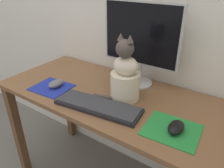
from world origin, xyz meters
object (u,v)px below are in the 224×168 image
at_px(cat, 125,76).
at_px(monitor, 140,40).
at_px(computer_mouse_left, 56,84).
at_px(keyboard, 98,106).
at_px(computer_mouse_right, 176,127).

bearing_deg(cat, monitor, 101.58).
relative_size(computer_mouse_left, cat, 0.28).
distance_m(monitor, computer_mouse_left, 0.54).
bearing_deg(keyboard, monitor, 76.97).
relative_size(computer_mouse_right, cat, 0.30).
bearing_deg(computer_mouse_right, keyboard, -173.77).
bearing_deg(monitor, keyboard, -95.64).
bearing_deg(computer_mouse_right, monitor, 138.60).
xyz_separation_m(keyboard, cat, (0.06, 0.15, 0.12)).
bearing_deg(computer_mouse_right, cat, 160.38).
relative_size(monitor, computer_mouse_right, 4.63).
bearing_deg(computer_mouse_right, computer_mouse_left, -179.38).
relative_size(keyboard, computer_mouse_left, 4.59).
relative_size(computer_mouse_left, computer_mouse_right, 0.96).
height_order(keyboard, computer_mouse_left, computer_mouse_left).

